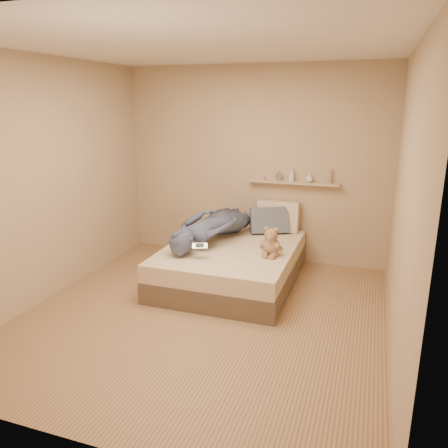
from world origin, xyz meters
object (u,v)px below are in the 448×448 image
at_px(game_console, 200,246).
at_px(person, 215,224).
at_px(wall_shelf, 293,183).
at_px(pillow_grey, 269,220).
at_px(pillow_cream, 278,216).
at_px(dark_plush, 214,221).
at_px(teddy_bear, 271,244).
at_px(bed, 231,264).

bearing_deg(game_console, person, 97.05).
bearing_deg(wall_shelf, person, -139.02).
xyz_separation_m(pillow_grey, wall_shelf, (0.25, 0.22, 0.48)).
xyz_separation_m(pillow_cream, wall_shelf, (0.17, 0.08, 0.45)).
relative_size(dark_plush, person, 0.16).
distance_m(pillow_cream, pillow_grey, 0.17).
relative_size(dark_plush, pillow_cream, 0.49).
distance_m(dark_plush, person, 0.45).
bearing_deg(pillow_grey, person, -139.08).
xyz_separation_m(dark_plush, pillow_grey, (0.74, 0.09, 0.05)).
bearing_deg(game_console, teddy_bear, 26.86).
distance_m(game_console, teddy_bear, 0.80).
xyz_separation_m(bed, teddy_bear, (0.52, -0.17, 0.36)).
distance_m(pillow_cream, person, 0.93).
distance_m(bed, wall_shelf, 1.38).
bearing_deg(person, teddy_bear, 168.99).
bearing_deg(game_console, pillow_grey, 68.04).
relative_size(game_console, pillow_grey, 0.37).
bearing_deg(pillow_cream, bed, -114.77).
xyz_separation_m(pillow_grey, person, (-0.58, -0.50, 0.03)).
height_order(person, wall_shelf, wall_shelf).
bearing_deg(dark_plush, teddy_bear, -38.64).
distance_m(game_console, person, 0.73).
relative_size(pillow_cream, wall_shelf, 0.46).
relative_size(dark_plush, pillow_grey, 0.54).
distance_m(person, wall_shelf, 1.19).
distance_m(game_console, wall_shelf, 1.70).
xyz_separation_m(dark_plush, person, (0.16, -0.41, 0.09)).
relative_size(game_console, pillow_cream, 0.33).
height_order(bed, dark_plush, dark_plush).
height_order(teddy_bear, dark_plush, teddy_bear).
relative_size(teddy_bear, dark_plush, 1.25).
height_order(pillow_cream, person, pillow_cream).
relative_size(bed, teddy_bear, 5.66).
bearing_deg(dark_plush, wall_shelf, 17.57).
height_order(bed, game_console, game_console).
bearing_deg(teddy_bear, wall_shelf, 88.32).
height_order(teddy_bear, pillow_cream, pillow_cream).
bearing_deg(wall_shelf, game_console, -117.29).
height_order(bed, teddy_bear, teddy_bear).
bearing_deg(person, bed, 159.68).
bearing_deg(bed, pillow_grey, 66.57).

